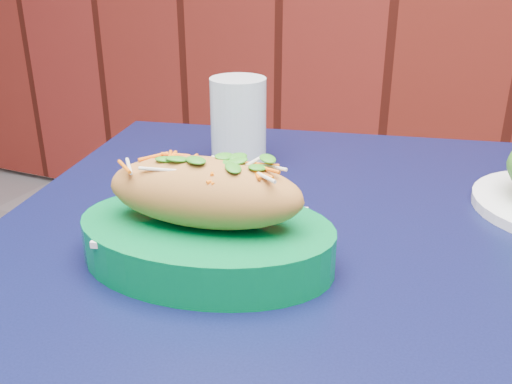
% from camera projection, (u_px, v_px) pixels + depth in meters
% --- Properties ---
extents(cafe_table, '(0.95, 0.95, 0.75)m').
position_uv_depth(cafe_table, '(352.00, 323.00, 0.61)').
color(cafe_table, black).
rests_on(cafe_table, ground).
extents(banh_mi_basket, '(0.27, 0.20, 0.11)m').
position_uv_depth(banh_mi_basket, '(206.00, 223.00, 0.54)').
color(banh_mi_basket, '#006F33').
rests_on(banh_mi_basket, cafe_table).
extents(water_glass, '(0.08, 0.08, 0.12)m').
position_uv_depth(water_glass, '(238.00, 123.00, 0.78)').
color(water_glass, silver).
rests_on(water_glass, cafe_table).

